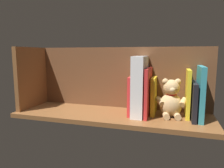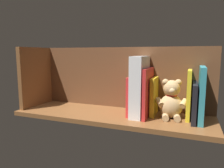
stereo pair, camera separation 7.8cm
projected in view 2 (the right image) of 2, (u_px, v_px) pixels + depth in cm
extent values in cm
cube|color=brown|center=(112.00, 115.00, 106.85)|extent=(99.18, 30.96, 2.20)
cube|color=brown|center=(120.00, 78.00, 116.47)|extent=(99.18, 1.50, 33.76)
cube|color=brown|center=(36.00, 77.00, 121.10)|extent=(2.40, 24.96, 33.76)
cube|color=teal|center=(201.00, 94.00, 92.67)|extent=(2.28, 18.70, 24.65)
cube|color=black|center=(194.00, 102.00, 94.05)|extent=(1.98, 18.97, 17.24)
cube|color=yellow|center=(189.00, 94.00, 96.77)|extent=(1.76, 14.13, 22.83)
ellipsoid|color=tan|center=(171.00, 106.00, 98.35)|extent=(12.02, 11.07, 11.25)
sphere|color=tan|center=(172.00, 88.00, 97.11)|extent=(7.74, 7.74, 7.74)
sphere|color=tan|center=(178.00, 82.00, 96.08)|extent=(2.99, 2.99, 2.99)
sphere|color=tan|center=(165.00, 82.00, 97.30)|extent=(2.99, 2.99, 2.99)
sphere|color=#DBB77F|center=(172.00, 91.00, 94.02)|extent=(2.99, 2.99, 2.99)
cylinder|color=tan|center=(183.00, 103.00, 95.58)|extent=(3.67, 5.94, 4.16)
cylinder|color=tan|center=(159.00, 102.00, 97.83)|extent=(4.97, 6.12, 4.16)
cylinder|color=tan|center=(177.00, 118.00, 93.79)|extent=(3.59, 4.62, 2.99)
cylinder|color=tan|center=(165.00, 117.00, 94.86)|extent=(3.59, 4.62, 2.99)
torus|color=red|center=(171.00, 95.00, 97.56)|extent=(5.85, 5.85, 0.88)
cube|color=yellow|center=(154.00, 96.00, 102.99)|extent=(2.30, 13.65, 18.61)
cube|color=red|center=(148.00, 92.00, 100.45)|extent=(1.53, 20.22, 23.38)
cube|color=white|center=(140.00, 86.00, 101.57)|extent=(5.67, 19.92, 29.05)
cube|color=red|center=(132.00, 95.00, 104.88)|extent=(1.33, 17.69, 19.11)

